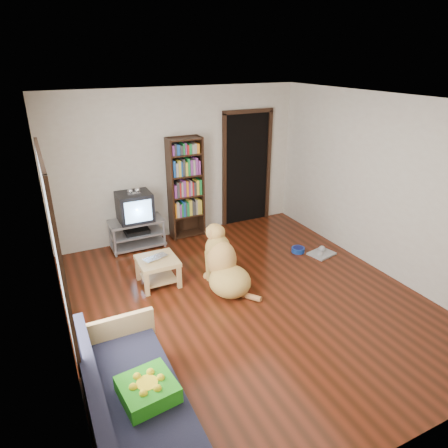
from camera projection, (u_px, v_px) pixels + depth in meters
name	position (u px, v px, depth m)	size (l,w,h in m)	color
ground	(246.00, 300.00, 5.42)	(5.00, 5.00, 0.00)	#501C0D
ceiling	(252.00, 101.00, 4.40)	(5.00, 5.00, 0.00)	white
wall_back	(179.00, 164.00, 6.98)	(4.50, 4.50, 0.00)	beige
wall_front	(420.00, 325.00, 2.85)	(4.50, 4.50, 0.00)	beige
wall_left	(53.00, 246.00, 4.01)	(5.00, 5.00, 0.00)	beige
wall_right	(383.00, 186.00, 5.82)	(5.00, 5.00, 0.00)	beige
green_cushion	(148.00, 389.00, 3.34)	(0.44, 0.44, 0.15)	green
laptop	(158.00, 259.00, 5.63)	(0.35, 0.23, 0.03)	silver
dog_bowl	(298.00, 250.00, 6.72)	(0.22, 0.22, 0.08)	navy
grey_rag	(322.00, 254.00, 6.65)	(0.40, 0.32, 0.03)	#989898
window	(56.00, 248.00, 3.52)	(0.03, 1.46, 1.70)	white
doorway	(247.00, 166.00, 7.58)	(1.03, 0.05, 2.19)	black
tv_stand	(137.00, 233.00, 6.82)	(0.90, 0.45, 0.50)	#99999E
crt_tv	(134.00, 206.00, 6.65)	(0.55, 0.52, 0.58)	black
bookshelf	(185.00, 183.00, 6.99)	(0.60, 0.30, 1.80)	black
sofa	(134.00, 410.00, 3.42)	(0.80, 1.80, 0.80)	tan
coffee_table	(158.00, 266.00, 5.71)	(0.55, 0.55, 0.40)	#D8B56E
dog	(224.00, 266.00, 5.60)	(0.62, 1.10, 0.92)	gold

